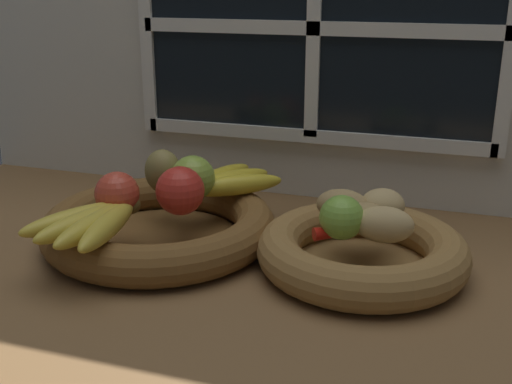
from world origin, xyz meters
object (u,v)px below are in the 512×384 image
apple_red_front (117,194)px  potato_large (364,217)px  lime_near (342,218)px  potato_back (382,206)px  potato_oblong (343,206)px  pear_brown (163,171)px  fruit_bowl_right (362,251)px  banana_bunch_front (93,222)px  chili_pepper (355,230)px  apple_green_back (193,178)px  fruit_bowl_left (160,225)px  banana_bunch_back (226,182)px  potato_small (384,225)px  apple_red_right (180,191)px

apple_red_front → potato_large: 35.86cm
lime_near → apple_red_front: bearing=-177.7°
potato_back → potato_oblong: bearing=-164.1°
pear_brown → potato_back: pear_brown is taller
pear_brown → potato_oblong: bearing=-6.7°
fruit_bowl_right → banana_bunch_front: 37.59cm
apple_red_front → chili_pepper: (34.67, 2.50, -2.35)cm
apple_green_back → lime_near: bearing=-18.7°
fruit_bowl_right → chili_pepper: (-0.81, -2.54, 4.09)cm
fruit_bowl_left → apple_green_back: bearing=52.5°
banana_bunch_back → chili_pepper: size_ratio=1.48×
fruit_bowl_left → pear_brown: (-2.18, 6.25, 6.78)cm
chili_pepper → fruit_bowl_right: bearing=40.0°
potato_back → fruit_bowl_right: bearing=-114.4°
fruit_bowl_right → lime_near: bearing=-123.7°
fruit_bowl_left → potato_small: (34.47, -3.07, 5.61)cm
fruit_bowl_left → chili_pepper: (30.59, -2.54, 4.10)cm
apple_green_back → chili_pepper: 28.01cm
fruit_bowl_left → pear_brown: pear_brown is taller
apple_red_front → pear_brown: size_ratio=0.91×
fruit_bowl_left → fruit_bowl_right: size_ratio=1.21×
banana_bunch_back → potato_large: 26.09cm
potato_small → potato_large: bearing=135.0°
potato_back → potato_small: bearing=-81.0°
apple_red_right → apple_red_front: 9.23cm
fruit_bowl_left → potato_back: size_ratio=5.60×
apple_green_back → pear_brown: (-5.87, 1.44, 0.09)cm
apple_green_back → potato_oblong: apple_green_back is taller
apple_green_back → potato_large: apple_green_back is taller
apple_red_right → pear_brown: (-6.77, 8.14, -0.01)cm
banana_bunch_front → lime_near: bearing=14.6°
fruit_bowl_right → banana_bunch_back: 26.52cm
banana_bunch_front → apple_red_front: bearing=92.1°
fruit_bowl_right → apple_red_right: bearing=-176.0°
fruit_bowl_left → lime_near: (28.92, -3.72, 6.19)cm
banana_bunch_back → chili_pepper: (23.34, -12.40, -0.70)cm
banana_bunch_front → potato_back: potato_back is taller
apple_green_back → pear_brown: bearing=166.2°
potato_small → banana_bunch_back: bearing=154.6°
banana_bunch_back → apple_red_right: bearing=-102.8°
fruit_bowl_left → banana_bunch_front: banana_bunch_front is taller
potato_small → potato_oblong: bearing=138.6°
banana_bunch_back → potato_large: potato_large is taller
fruit_bowl_right → apple_green_back: bearing=170.2°
lime_near → potato_large: bearing=56.3°
apple_green_back → potato_oblong: (24.26, -2.12, -1.16)cm
banana_bunch_front → chili_pepper: banana_bunch_front is taller
pear_brown → banana_bunch_back: 10.29cm
potato_small → chili_pepper: 4.20cm
lime_near → chili_pepper: lime_near is taller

